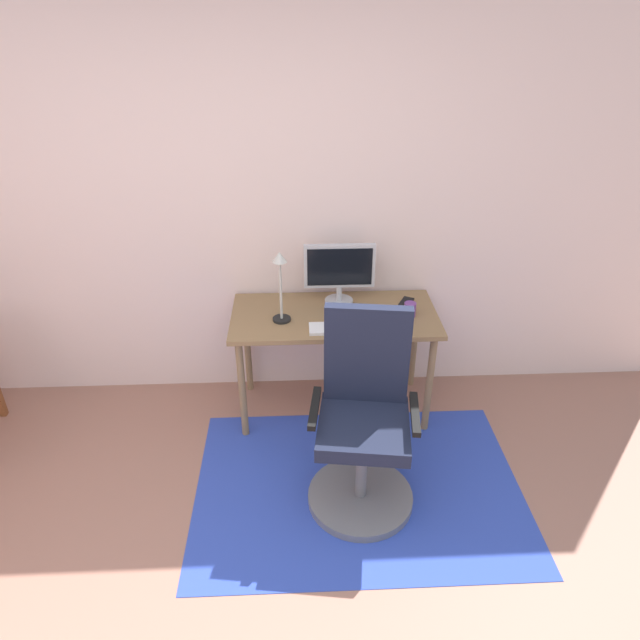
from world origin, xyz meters
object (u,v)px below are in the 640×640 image
monitor (339,269)px  desk_lamp (280,278)px  cell_phone (406,302)px  coffee_cup (410,310)px  office_chair (363,432)px  keyboard (346,328)px  computer_mouse (403,328)px  desk (334,326)px

monitor → desk_lamp: size_ratio=1.00×
monitor → cell_phone: monitor is taller
cell_phone → monitor: bearing=-157.5°
coffee_cup → office_chair: (-0.35, -0.72, -0.33)m
monitor → office_chair: 1.06m
keyboard → desk_lamp: bearing=161.3°
desk_lamp → office_chair: bearing=-58.8°
coffee_cup → desk_lamp: size_ratio=0.20×
keyboard → coffee_cup: size_ratio=4.86×
keyboard → computer_mouse: size_ratio=4.13×
computer_mouse → office_chair: size_ratio=0.09×
computer_mouse → desk: bearing=150.2°
coffee_cup → monitor: bearing=153.4°
monitor → computer_mouse: bearing=-47.8°
office_chair → keyboard: bearing=102.6°
cell_phone → computer_mouse: bearing=-75.6°
desk → computer_mouse: (0.38, -0.22, 0.10)m
coffee_cup → cell_phone: size_ratio=0.63×
keyboard → office_chair: 0.65m
cell_phone → desk: bearing=-137.7°
coffee_cup → desk_lamp: 0.81m
coffee_cup → cell_phone: bearing=86.6°
keyboard → computer_mouse: computer_mouse is taller
cell_phone → desk_lamp: size_ratio=0.32×
desk_lamp → monitor: bearing=31.9°
keyboard → desk_lamp: 0.48m
office_chair → computer_mouse: bearing=70.6°
monitor → cell_phone: bearing=-5.2°
computer_mouse → monitor: bearing=132.2°
desk_lamp → office_chair: desk_lamp is taller
keyboard → desk_lamp: desk_lamp is taller
desk_lamp → office_chair: size_ratio=0.40×
computer_mouse → cell_phone: size_ratio=0.74×
desk → cell_phone: 0.49m
monitor → computer_mouse: monitor is taller
desk → monitor: bearing=76.0°
cell_phone → office_chair: bearing=-84.5°
desk_lamp → cell_phone: bearing=13.3°
office_chair → desk_lamp: bearing=129.0°
desk_lamp → office_chair: 1.00m
cell_phone → coffee_cup: bearing=-65.6°
coffee_cup → desk: bearing=174.0°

